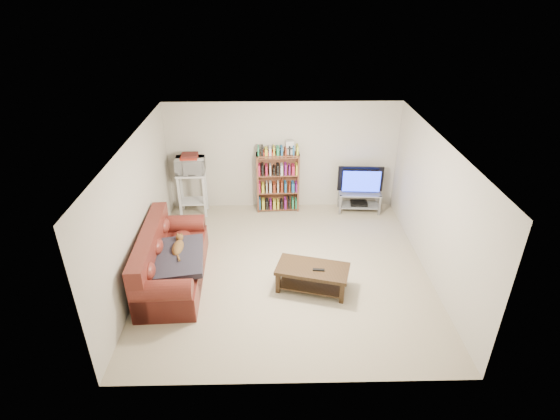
{
  "coord_description": "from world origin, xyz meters",
  "views": [
    {
      "loc": [
        -0.25,
        -6.42,
        4.68
      ],
      "look_at": [
        -0.1,
        0.4,
        1.0
      ],
      "focal_mm": 28.0,
      "sensor_mm": 36.0,
      "label": 1
    }
  ],
  "objects_px": {
    "sofa": "(168,264)",
    "coffee_table": "(312,274)",
    "bookshelf": "(278,182)",
    "tv_stand": "(359,198)"
  },
  "relations": [
    {
      "from": "coffee_table",
      "to": "bookshelf",
      "type": "height_order",
      "value": "bookshelf"
    },
    {
      "from": "tv_stand",
      "to": "bookshelf",
      "type": "bearing_deg",
      "value": -179.9
    },
    {
      "from": "sofa",
      "to": "tv_stand",
      "type": "bearing_deg",
      "value": 30.81
    },
    {
      "from": "tv_stand",
      "to": "coffee_table",
      "type": "bearing_deg",
      "value": -111.31
    },
    {
      "from": "sofa",
      "to": "bookshelf",
      "type": "distance_m",
      "value": 3.22
    },
    {
      "from": "coffee_table",
      "to": "tv_stand",
      "type": "bearing_deg",
      "value": 80.56
    },
    {
      "from": "coffee_table",
      "to": "bookshelf",
      "type": "relative_size",
      "value": 0.97
    },
    {
      "from": "tv_stand",
      "to": "bookshelf",
      "type": "relative_size",
      "value": 0.71
    },
    {
      "from": "coffee_table",
      "to": "bookshelf",
      "type": "xyz_separation_m",
      "value": [
        -0.53,
        2.85,
        0.39
      ]
    },
    {
      "from": "sofa",
      "to": "coffee_table",
      "type": "relative_size",
      "value": 1.75
    }
  ]
}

